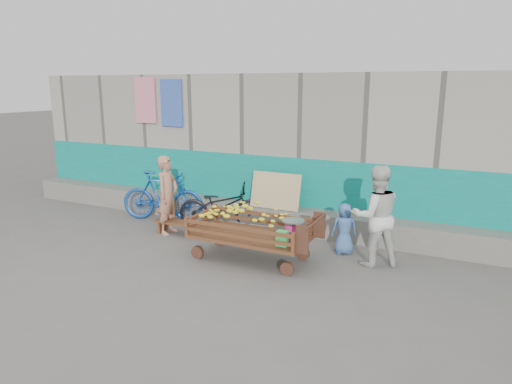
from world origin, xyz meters
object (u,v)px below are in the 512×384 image
at_px(banana_cart, 248,224).
at_px(bicycle_blue, 163,196).
at_px(bench, 180,225).
at_px(bicycle_dark, 221,205).
at_px(vendor_man, 168,195).
at_px(child, 344,229).
at_px(woman, 376,216).

xyz_separation_m(banana_cart, bicycle_blue, (-2.60, 1.18, -0.08)).
xyz_separation_m(bench, bicycle_dark, (0.48, 0.77, 0.26)).
relative_size(vendor_man, child, 1.72).
bearing_deg(vendor_man, bicycle_blue, 40.08).
bearing_deg(bicycle_blue, bicycle_dark, -100.59).
relative_size(bench, child, 1.15).
distance_m(bench, bicycle_dark, 0.94).
distance_m(vendor_man, bicycle_dark, 1.10).
bearing_deg(vendor_man, bicycle_dark, -46.60).
relative_size(woman, bicycle_dark, 0.95).
bearing_deg(child, vendor_man, -21.02).
xyz_separation_m(vendor_man, woman, (3.87, 0.12, 0.05)).
bearing_deg(woman, banana_cart, -10.96).
distance_m(banana_cart, vendor_man, 2.06).
xyz_separation_m(vendor_man, child, (3.32, 0.39, -0.31)).
relative_size(vendor_man, woman, 0.94).
bearing_deg(bench, bicycle_dark, 58.09).
xyz_separation_m(banana_cart, vendor_man, (-1.98, 0.54, 0.15)).
bearing_deg(bicycle_dark, bicycle_blue, 71.58).
bearing_deg(bench, child, 6.96).
bearing_deg(woman, bicycle_dark, -42.15).
height_order(woman, bicycle_blue, woman).
relative_size(bench, bicycle_dark, 0.60).
bearing_deg(vendor_man, banana_cart, -109.31).
bearing_deg(banana_cart, vendor_man, 164.66).
bearing_deg(woman, vendor_man, -28.59).
xyz_separation_m(bench, child, (3.08, 0.38, 0.25)).
bearing_deg(bicycle_dark, banana_cart, -160.54).
distance_m(bench, bicycle_blue, 1.12).
height_order(bench, vendor_man, vendor_man).
height_order(bench, bicycle_dark, bicycle_dark).
xyz_separation_m(child, bicycle_dark, (-2.60, 0.39, 0.01)).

